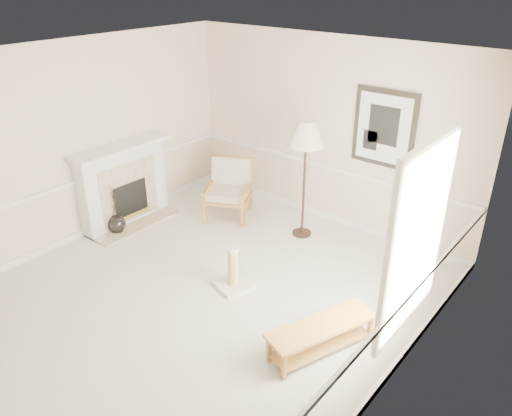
{
  "coord_description": "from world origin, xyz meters",
  "views": [
    {
      "loc": [
        3.82,
        -3.67,
        3.81
      ],
      "look_at": [
        0.27,
        0.7,
        1.01
      ],
      "focal_mm": 35.0,
      "sensor_mm": 36.0,
      "label": 1
    }
  ],
  "objects_px": {
    "scratching_post": "(233,275)",
    "floor_vase": "(117,224)",
    "floor_lamp": "(306,137)",
    "bench": "(321,333)",
    "armchair": "(229,186)"
  },
  "relations": [
    {
      "from": "scratching_post",
      "to": "floor_vase",
      "type": "bearing_deg",
      "value": -178.71
    },
    {
      "from": "floor_vase",
      "to": "scratching_post",
      "type": "distance_m",
      "value": 2.36
    },
    {
      "from": "floor_lamp",
      "to": "bench",
      "type": "relative_size",
      "value": 1.4
    },
    {
      "from": "floor_vase",
      "to": "armchair",
      "type": "bearing_deg",
      "value": 60.63
    },
    {
      "from": "floor_lamp",
      "to": "armchair",
      "type": "bearing_deg",
      "value": -172.82
    },
    {
      "from": "armchair",
      "to": "bench",
      "type": "height_order",
      "value": "armchair"
    },
    {
      "from": "armchair",
      "to": "floor_lamp",
      "type": "xyz_separation_m",
      "value": [
        1.35,
        0.17,
        1.08
      ]
    },
    {
      "from": "floor_vase",
      "to": "floor_lamp",
      "type": "distance_m",
      "value": 3.21
    },
    {
      "from": "floor_lamp",
      "to": "scratching_post",
      "type": "relative_size",
      "value": 3.04
    },
    {
      "from": "floor_lamp",
      "to": "scratching_post",
      "type": "distance_m",
      "value": 2.22
    },
    {
      "from": "armchair",
      "to": "bench",
      "type": "distance_m",
      "value": 3.51
    },
    {
      "from": "floor_lamp",
      "to": "bench",
      "type": "bearing_deg",
      "value": -51.12
    },
    {
      "from": "armchair",
      "to": "floor_lamp",
      "type": "relative_size",
      "value": 0.55
    },
    {
      "from": "floor_vase",
      "to": "scratching_post",
      "type": "xyz_separation_m",
      "value": [
        2.36,
        0.05,
        0.04
      ]
    },
    {
      "from": "floor_lamp",
      "to": "scratching_post",
      "type": "xyz_separation_m",
      "value": [
        0.11,
        -1.73,
        -1.39
      ]
    }
  ]
}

